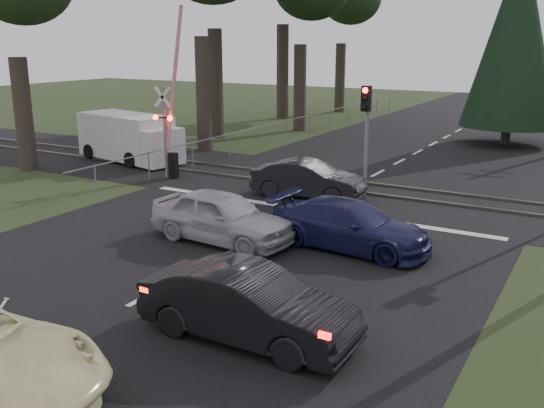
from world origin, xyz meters
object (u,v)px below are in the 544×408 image
Objects in this scene: dark_hatchback at (248,305)px; dark_car_far at (308,179)px; white_van at (131,138)px; crossing_signal at (169,130)px; traffic_signal_center at (366,122)px; blue_sedan at (350,225)px; silver_car at (222,217)px.

dark_hatchback is 1.04× the size of dark_car_far.
dark_hatchback is at bearing -29.89° from white_van.
crossing_signal is at bearing -15.24° from white_van.
traffic_signal_center is at bearing 10.05° from dark_hatchback.
blue_sedan is 1.11× the size of dark_car_far.
traffic_signal_center reaches higher than blue_sedan.
dark_hatchback is at bearing -164.25° from dark_car_far.
white_van is (-3.97, 1.97, -0.93)m from crossing_signal.
dark_car_far is at bearing 41.88° from blue_sedan.
crossing_signal is 14.83m from dark_hatchback.
traffic_signal_center reaches higher than silver_car.
traffic_signal_center is (8.27, 0.89, 0.75)m from crossing_signal.
crossing_signal is at bearing 84.80° from dark_car_far.
white_van is at bearing 68.75° from blue_sedan.
crossing_signal is 11.09m from blue_sedan.
dark_car_far is (-1.79, -0.96, -2.12)m from traffic_signal_center.
blue_sedan is 15.44m from white_van.
traffic_signal_center is 0.89× the size of blue_sedan.
dark_hatchback is 6.01m from silver_car.
traffic_signal_center is 12.40m from white_van.
dark_car_far is (-3.53, 4.51, 0.02)m from blue_sedan.
dark_hatchback is at bearing -136.74° from silver_car.
crossing_signal is at bearing 44.23° from dark_hatchback.
crossing_signal is 1.70× the size of traffic_signal_center.
traffic_signal_center is 0.93× the size of silver_car.
crossing_signal is 6.63m from dark_car_far.
white_van is at bearing 48.58° from dark_hatchback.
crossing_signal is 1.51× the size of blue_sedan.
dark_hatchback is (10.37, -10.52, -1.34)m from crossing_signal.
silver_car is (-1.70, -6.75, -2.06)m from traffic_signal_center.
crossing_signal reaches higher than blue_sedan.
crossing_signal reaches higher than dark_car_far.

